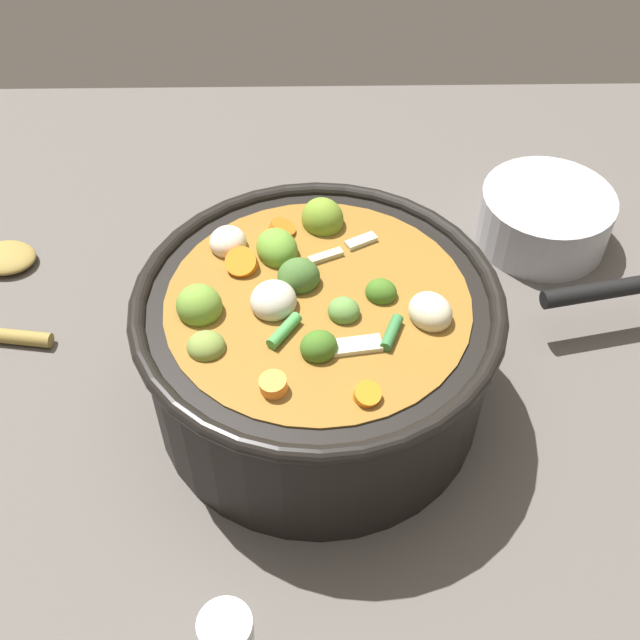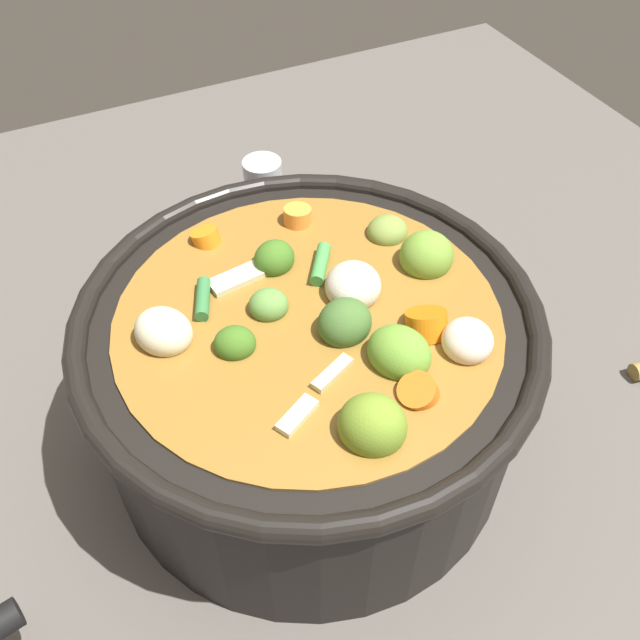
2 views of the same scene
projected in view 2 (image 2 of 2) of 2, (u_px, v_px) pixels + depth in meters
ground_plane at (310, 431)px, 0.55m from camera, size 1.10×1.10×0.00m
cooking_pot at (310, 373)px, 0.49m from camera, size 0.31×0.31×0.16m
salt_shaker at (264, 197)px, 0.69m from camera, size 0.04×0.04×0.08m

